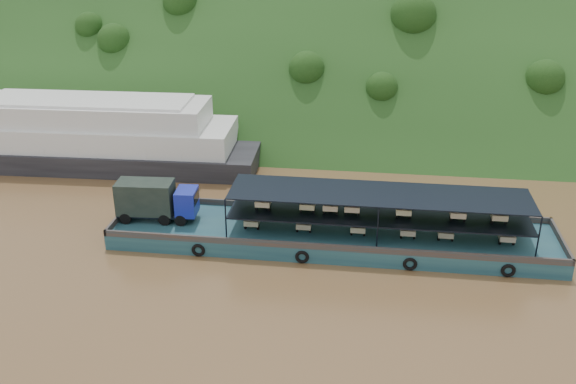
# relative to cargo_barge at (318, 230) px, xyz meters

# --- Properties ---
(ground) EXTENTS (160.00, 160.00, 0.00)m
(ground) POSITION_rel_cargo_barge_xyz_m (-0.76, -0.63, -1.12)
(ground) COLOR brown
(ground) RESTS_ON ground
(hillside) EXTENTS (140.00, 39.60, 39.60)m
(hillside) POSITION_rel_cargo_barge_xyz_m (-0.76, 35.37, -1.12)
(hillside) COLOR #183413
(hillside) RESTS_ON ground
(cargo_barge) EXTENTS (35.00, 7.18, 4.54)m
(cargo_barge) POSITION_rel_cargo_barge_xyz_m (0.00, 0.00, 0.00)
(cargo_barge) COLOR #143747
(cargo_barge) RESTS_ON ground
(passenger_ferry) EXTENTS (34.73, 9.75, 6.98)m
(passenger_ferry) POSITION_rel_cargo_barge_xyz_m (-24.81, 14.40, 1.90)
(passenger_ferry) COLOR black
(passenger_ferry) RESTS_ON ground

